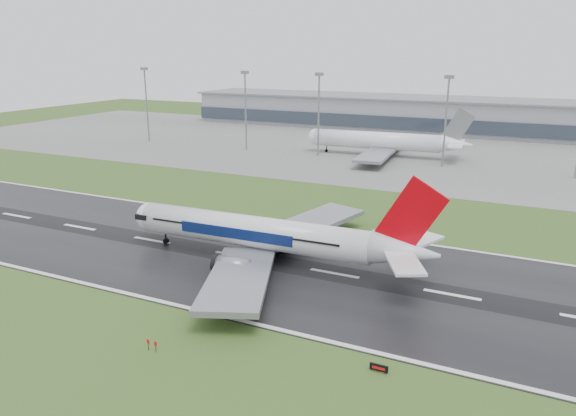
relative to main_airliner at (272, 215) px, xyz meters
The scene contains 11 objects.
ground 11.74m from the main_airliner, behind, with size 520.00×520.00×0.00m, color #304E1C.
runway 11.70m from the main_airliner, behind, with size 400.00×45.00×0.10m, color black.
apron 125.07m from the main_airliner, 93.48° to the left, with size 400.00×130.00×0.08m, color slate.
terminal 184.68m from the main_airliner, 92.35° to the left, with size 240.00×36.00×15.00m, color gray.
main_airliner is the anchor object (origin of this frame).
parked_airliner 110.01m from the main_airliner, 95.12° to the left, with size 61.31×57.08×17.97m, color white, non-canonical shape.
runway_sign 39.13m from the main_airliner, 43.41° to the right, with size 2.30×0.26×1.04m, color black, non-canonical shape.
floodmast_0 148.30m from the main_airliner, 137.81° to the left, with size 0.64×0.64×29.69m, color gray.
floodmast_1 117.31m from the main_airliner, 121.87° to the left, with size 0.64×0.64×28.98m, color gray.
floodmast_2 104.52m from the main_airliner, 107.55° to the left, with size 0.64×0.64×28.86m, color gray.
floodmast_3 100.59m from the main_airliner, 82.25° to the left, with size 0.64×0.64×28.82m, color gray.
Camera 1 is at (49.64, -82.03, 37.64)m, focal length 33.45 mm.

